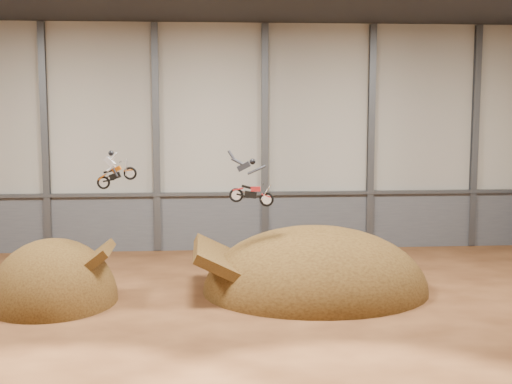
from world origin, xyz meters
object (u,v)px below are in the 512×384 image
landing_ramp (315,291)px  fmx_rider_b (250,179)px  fmx_rider_a (119,165)px  takeoff_ramp (54,302)px

landing_ramp → fmx_rider_b: bearing=-160.8°
landing_ramp → fmx_rider_a: (-9.23, -1.48, 6.37)m
takeoff_ramp → fmx_rider_b: 10.78m
fmx_rider_a → fmx_rider_b: (5.97, 0.35, -0.69)m
fmx_rider_a → takeoff_ramp: bearing=174.9°
landing_ramp → fmx_rider_a: fmx_rider_a is taller
landing_ramp → fmx_rider_b: (-3.26, -1.14, 5.68)m
takeoff_ramp → fmx_rider_b: bearing=-0.7°
fmx_rider_b → takeoff_ramp: bearing=-173.3°
fmx_rider_a → landing_ramp: bearing=12.1°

